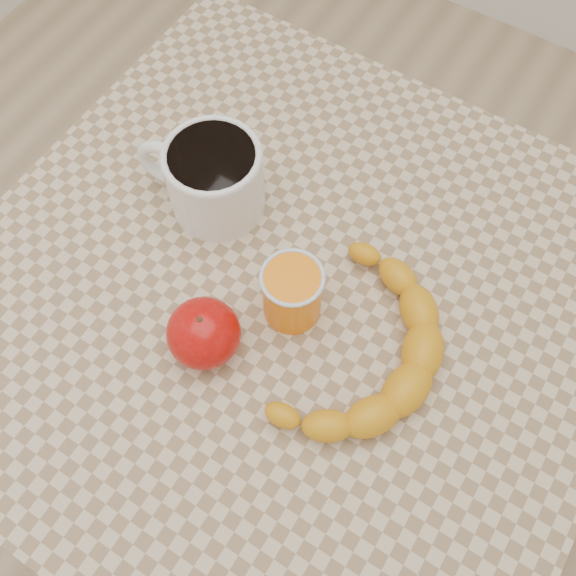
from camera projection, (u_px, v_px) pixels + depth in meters
The scene contains 6 objects.
ground at pixel (288, 439), 1.46m from camera, with size 3.00×3.00×0.00m, color tan.
table at pixel (288, 323), 0.86m from camera, with size 0.80×0.80×0.75m.
coffee_mug at pixel (212, 176), 0.80m from camera, with size 0.18×0.14×0.10m.
orange_juice_glass at pixel (292, 293), 0.74m from camera, with size 0.07×0.07×0.09m.
apple at pixel (204, 333), 0.72m from camera, with size 0.10×0.10×0.08m.
banana at pixel (360, 350), 0.73m from camera, with size 0.23×0.32×0.05m, color orange, non-canonical shape.
Camera 1 is at (0.18, -0.29, 1.46)m, focal length 40.00 mm.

